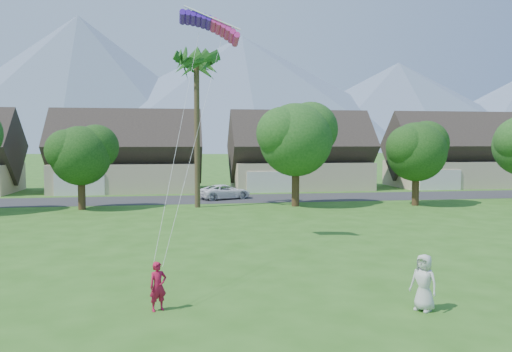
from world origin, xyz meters
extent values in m
cube|color=#2D2D30|center=(0.00, 34.00, 0.01)|extent=(90.00, 7.00, 0.01)
imported|color=#A91336|center=(-4.05, 3.86, 0.78)|extent=(0.67, 0.58, 1.56)
imported|color=beige|center=(4.24, 2.62, 0.90)|extent=(0.98, 1.05, 1.80)
imported|color=white|center=(0.68, 34.00, 0.67)|extent=(5.29, 3.79, 1.34)
cone|color=slate|center=(-55.00, 260.00, 35.00)|extent=(190.00, 190.00, 70.00)
cone|color=slate|center=(30.00, 260.00, 31.00)|extent=(240.00, 240.00, 62.00)
cone|color=slate|center=(120.00, 260.00, 25.00)|extent=(200.00, 200.00, 50.00)
cube|color=beige|center=(-9.00, 43.00, 1.50)|extent=(15.00, 8.00, 3.00)
cube|color=#382D28|center=(-9.00, 43.00, 4.79)|extent=(15.75, 8.15, 8.15)
cube|color=silver|center=(-13.20, 38.94, 1.10)|extent=(4.80, 0.12, 2.20)
cube|color=beige|center=(10.00, 43.00, 1.50)|extent=(15.00, 8.00, 3.00)
cube|color=#382D28|center=(10.00, 43.00, 4.79)|extent=(15.75, 8.15, 8.15)
cube|color=silver|center=(5.80, 38.94, 1.10)|extent=(4.80, 0.12, 2.20)
cube|color=beige|center=(29.00, 43.00, 1.50)|extent=(15.00, 8.00, 3.00)
cube|color=#382D28|center=(29.00, 43.00, 4.79)|extent=(15.75, 8.15, 8.15)
cube|color=silver|center=(24.80, 38.94, 1.10)|extent=(4.80, 0.12, 2.20)
cylinder|color=#47301C|center=(-11.00, 28.50, 1.09)|extent=(0.56, 0.56, 2.18)
sphere|color=#214916|center=(-11.00, 28.50, 4.22)|extent=(4.62, 4.62, 4.62)
cylinder|color=#47301C|center=(6.00, 28.00, 1.41)|extent=(0.62, 0.62, 2.82)
sphere|color=#214916|center=(6.00, 28.00, 5.46)|extent=(5.98, 5.98, 5.98)
cylinder|color=#47301C|center=(16.00, 27.00, 1.15)|extent=(0.58, 0.58, 2.30)
sphere|color=#214916|center=(16.00, 27.00, 4.46)|extent=(4.90, 4.90, 4.90)
cylinder|color=#4C3D26|center=(-2.00, 28.50, 6.00)|extent=(0.44, 0.44, 12.00)
sphere|color=#286021|center=(-2.00, 28.50, 12.30)|extent=(3.00, 3.00, 3.00)
cube|color=#4B19BF|center=(-2.50, 13.63, 11.21)|extent=(1.65, 1.16, 0.50)
cube|color=#E02A90|center=(-0.94, 13.63, 11.21)|extent=(1.65, 1.16, 0.50)
camera|label=1|loc=(-3.29, -11.85, 5.35)|focal=35.00mm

